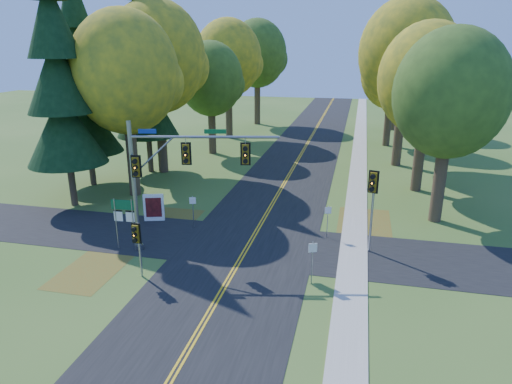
% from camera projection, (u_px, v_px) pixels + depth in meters
% --- Properties ---
extents(ground, '(160.00, 160.00, 0.00)m').
position_uv_depth(ground, '(240.00, 259.00, 25.74)').
color(ground, '#32551E').
rests_on(ground, ground).
extents(road_main, '(8.00, 160.00, 0.02)m').
position_uv_depth(road_main, '(240.00, 259.00, 25.74)').
color(road_main, black).
rests_on(road_main, ground).
extents(road_cross, '(60.00, 6.00, 0.02)m').
position_uv_depth(road_cross, '(249.00, 245.00, 27.59)').
color(road_cross, black).
rests_on(road_cross, ground).
extents(centerline_left, '(0.10, 160.00, 0.01)m').
position_uv_depth(centerline_left, '(239.00, 259.00, 25.76)').
color(centerline_left, gold).
rests_on(centerline_left, road_main).
extents(centerline_right, '(0.10, 160.00, 0.01)m').
position_uv_depth(centerline_right, '(242.00, 259.00, 25.72)').
color(centerline_right, gold).
rests_on(centerline_right, road_main).
extents(sidewalk_east, '(1.60, 160.00, 0.06)m').
position_uv_depth(sidewalk_east, '(352.00, 270.00, 24.42)').
color(sidewalk_east, '#9E998E').
rests_on(sidewalk_east, ground).
extents(leaf_patch_w_near, '(4.00, 6.00, 0.00)m').
position_uv_depth(leaf_patch_w_near, '(163.00, 223.00, 30.83)').
color(leaf_patch_w_near, brown).
rests_on(leaf_patch_w_near, ground).
extents(leaf_patch_e, '(3.50, 8.00, 0.00)m').
position_uv_depth(leaf_patch_e, '(364.00, 229.00, 29.85)').
color(leaf_patch_e, brown).
rests_on(leaf_patch_e, ground).
extents(leaf_patch_w_far, '(3.00, 5.00, 0.00)m').
position_uv_depth(leaf_patch_w_far, '(92.00, 270.00, 24.56)').
color(leaf_patch_w_far, brown).
rests_on(leaf_patch_w_far, ground).
extents(tree_w_a, '(8.00, 8.00, 14.15)m').
position_uv_depth(tree_w_a, '(127.00, 73.00, 33.83)').
color(tree_w_a, '#38281C').
rests_on(tree_w_a, ground).
extents(tree_e_a, '(7.20, 7.20, 12.73)m').
position_uv_depth(tree_e_a, '(452.00, 94.00, 28.74)').
color(tree_e_a, '#38281C').
rests_on(tree_e_a, ground).
extents(tree_w_b, '(8.60, 8.60, 15.38)m').
position_uv_depth(tree_w_b, '(158.00, 58.00, 40.07)').
color(tree_w_b, '#38281C').
rests_on(tree_w_b, ground).
extents(tree_e_b, '(7.60, 7.60, 13.33)m').
position_uv_depth(tree_e_b, '(429.00, 80.00, 35.05)').
color(tree_e_b, '#38281C').
rests_on(tree_e_b, ground).
extents(tree_w_c, '(6.80, 6.80, 11.91)m').
position_uv_depth(tree_w_c, '(211.00, 79.00, 47.94)').
color(tree_w_c, '#38281C').
rests_on(tree_w_c, ground).
extents(tree_e_c, '(8.80, 8.80, 15.79)m').
position_uv_depth(tree_e_c, '(407.00, 54.00, 42.25)').
color(tree_e_c, '#38281C').
rests_on(tree_e_c, ground).
extents(tree_w_d, '(8.20, 8.20, 14.56)m').
position_uv_depth(tree_w_d, '(229.00, 58.00, 55.56)').
color(tree_w_d, '#38281C').
rests_on(tree_w_d, ground).
extents(tree_e_d, '(7.00, 7.00, 12.32)m').
position_uv_depth(tree_e_d, '(393.00, 74.00, 51.63)').
color(tree_e_d, '#38281C').
rests_on(tree_e_d, ground).
extents(tree_w_e, '(8.40, 8.40, 14.97)m').
position_uv_depth(tree_w_e, '(258.00, 54.00, 65.31)').
color(tree_w_e, '#38281C').
rests_on(tree_w_e, ground).
extents(tree_e_e, '(7.80, 7.80, 13.74)m').
position_uv_depth(tree_e_e, '(398.00, 62.00, 60.99)').
color(tree_e_e, '#38281C').
rests_on(tree_e_e, ground).
extents(pine_a, '(5.60, 5.60, 19.48)m').
position_uv_depth(pine_a, '(59.00, 80.00, 31.51)').
color(pine_a, '#38281C').
rests_on(pine_a, ground).
extents(pine_b, '(5.60, 5.60, 17.31)m').
position_uv_depth(pine_b, '(83.00, 88.00, 36.78)').
color(pine_b, '#38281C').
rests_on(pine_b, ground).
extents(pine_c, '(5.60, 5.60, 20.56)m').
position_uv_depth(pine_c, '(143.00, 66.00, 40.29)').
color(pine_c, '#38281C').
rests_on(pine_c, ground).
extents(traffic_mast, '(8.25, 2.23, 7.63)m').
position_uv_depth(traffic_mast, '(169.00, 170.00, 25.36)').
color(traffic_mast, gray).
rests_on(traffic_mast, ground).
extents(east_signal_pole, '(0.56, 0.67, 4.98)m').
position_uv_depth(east_signal_pole, '(373.00, 191.00, 25.37)').
color(east_signal_pole, '#989AA1').
rests_on(east_signal_pole, ground).
extents(ped_signal_pole, '(0.49, 0.56, 3.08)m').
position_uv_depth(ped_signal_pole, '(137.00, 238.00, 22.97)').
color(ped_signal_pole, '#9A9CA3').
rests_on(ped_signal_pole, ground).
extents(route_sign_cluster, '(1.47, 0.17, 3.15)m').
position_uv_depth(route_sign_cluster, '(124.00, 214.00, 26.32)').
color(route_sign_cluster, gray).
rests_on(route_sign_cluster, ground).
extents(info_kiosk, '(1.37, 0.59, 1.90)m').
position_uv_depth(info_kiosk, '(154.00, 208.00, 31.02)').
color(info_kiosk, white).
rests_on(info_kiosk, ground).
extents(reg_sign_e_north, '(0.39, 0.15, 2.10)m').
position_uv_depth(reg_sign_e_north, '(328.00, 216.00, 28.18)').
color(reg_sign_e_north, gray).
rests_on(reg_sign_e_north, ground).
extents(reg_sign_e_south, '(0.42, 0.20, 2.30)m').
position_uv_depth(reg_sign_e_south, '(312.00, 255.00, 22.67)').
color(reg_sign_e_south, gray).
rests_on(reg_sign_e_south, ground).
extents(reg_sign_w, '(0.41, 0.15, 2.19)m').
position_uv_depth(reg_sign_w, '(193.00, 206.00, 29.69)').
color(reg_sign_w, gray).
rests_on(reg_sign_w, ground).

